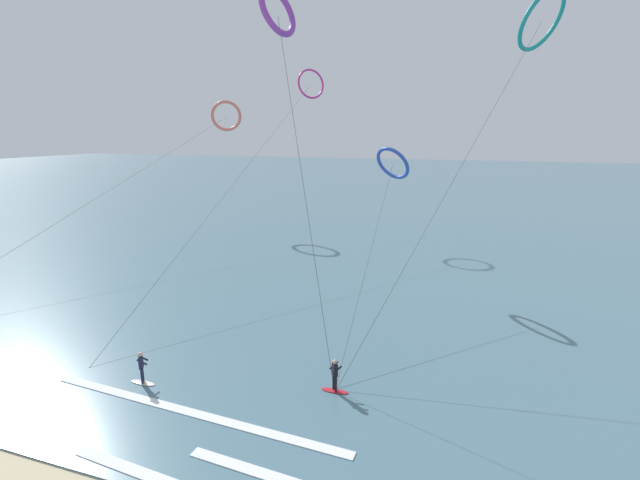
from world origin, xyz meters
TOP-DOWN VIEW (x-y plane):
  - sea_water at (0.00, 105.65)m, footprint 400.00×200.00m
  - surfer_crimson at (3.05, 13.69)m, footprint 1.40×0.73m
  - surfer_ivory at (-6.33, 11.36)m, footprint 1.40×0.72m
  - kite_cobalt at (2.52, 32.11)m, footprint 3.74×20.14m
  - kite_coral at (-22.71, 49.49)m, footprint 4.56×41.56m
  - kite_teal at (12.70, 33.32)m, footprint 11.95×22.24m
  - kite_magenta at (-11.68, 52.23)m, footprint 3.20×42.56m
  - kite_violet at (-3.49, 22.87)m, footprint 7.67×10.95m
  - wave_crest_far at (-2.68, 10.02)m, footprint 15.49×1.33m

SIDE VIEW (x-z plane):
  - sea_water at x=0.00m, z-range 0.00..0.08m
  - wave_crest_far at x=-2.68m, z-range 0.00..0.12m
  - surfer_crimson at x=3.05m, z-range -0.03..1.67m
  - surfer_ivory at x=-6.33m, z-range -0.03..1.67m
  - kite_cobalt at x=2.52m, z-range 4.21..15.49m
  - kite_coral at x=-22.71m, z-range 6.19..22.66m
  - kite_magenta at x=-11.68m, z-range 8.20..28.54m
  - kite_violet at x=-3.49m, z-range 9.00..30.22m
  - kite_teal at x=12.70m, z-range 9.07..31.39m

